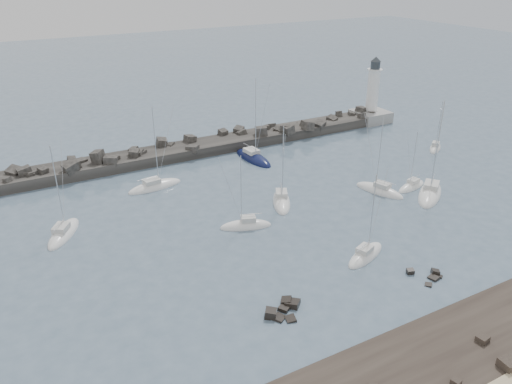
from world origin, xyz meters
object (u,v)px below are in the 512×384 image
lighthouse (371,107)px  sailboat_4 (155,187)px  sailboat_11 (430,194)px  sailboat_12 (435,148)px  sailboat_8 (253,158)px  sailboat_5 (246,226)px  sailboat_10 (379,191)px  sailboat_3 (64,234)px  sailboat_6 (281,202)px  sailboat_7 (365,255)px  sailboat_9 (411,187)px

lighthouse → sailboat_4: (-52.53, -11.04, -2.96)m
sailboat_11 → sailboat_12: size_ratio=1.61×
lighthouse → sailboat_8: sailboat_8 is taller
sailboat_5 → sailboat_10: size_ratio=0.87×
lighthouse → sailboat_8: size_ratio=0.93×
sailboat_10 → sailboat_3: bearing=167.9°
sailboat_3 → sailboat_10: size_ratio=1.02×
sailboat_4 → sailboat_6: 20.27m
lighthouse → sailboat_3: bearing=-163.9°
sailboat_8 → sailboat_4: bearing=-170.3°
sailboat_3 → sailboat_7: size_ratio=1.13×
sailboat_4 → lighthouse: bearing=11.9°
sailboat_3 → sailboat_8: bearing=18.8°
sailboat_4 → sailboat_9: sailboat_4 is taller
sailboat_4 → sailboat_8: (19.22, 3.27, 0.01)m
sailboat_10 → sailboat_11: bearing=-37.4°
sailboat_11 → sailboat_5: bearing=171.0°
sailboat_6 → sailboat_7: sailboat_6 is taller
lighthouse → sailboat_10: bearing=-128.1°
lighthouse → sailboat_12: bearing=-92.4°
sailboat_9 → sailboat_10: (-5.45, 1.22, 0.01)m
sailboat_3 → sailboat_6: size_ratio=1.00×
sailboat_9 → sailboat_6: bearing=165.8°
sailboat_6 → sailboat_8: (4.58, 17.28, -0.01)m
sailboat_3 → sailboat_6: sailboat_3 is taller
sailboat_10 → sailboat_12: (21.92, 9.51, -0.00)m
sailboat_5 → sailboat_10: 23.11m
sailboat_3 → sailboat_12: bearing=-0.1°
lighthouse → sailboat_7: lighthouse is taller
sailboat_12 → sailboat_11: bearing=-138.7°
sailboat_6 → sailboat_4: bearing=136.3°
lighthouse → sailboat_7: (-36.54, -42.28, -2.96)m
sailboat_7 → sailboat_12: bearing=32.5°
sailboat_10 → sailboat_4: bearing=148.9°
sailboat_8 → sailboat_9: 27.61m
lighthouse → sailboat_7: bearing=-130.8°
lighthouse → sailboat_12: (-0.81, -19.52, -2.95)m
lighthouse → sailboat_4: 53.76m
lighthouse → sailboat_11: (-16.79, -33.58, -2.94)m
sailboat_12 → sailboat_7: bearing=-147.5°
sailboat_6 → sailboat_8: size_ratio=0.83×
sailboat_3 → sailboat_7: sailboat_3 is taller
sailboat_10 → sailboat_12: 23.90m
sailboat_3 → sailboat_10: 45.83m
sailboat_6 → sailboat_12: 37.49m
sailboat_4 → sailboat_9: bearing=-28.6°
sailboat_7 → sailboat_11: sailboat_11 is taller
sailboat_3 → sailboat_7: 38.51m
lighthouse → sailboat_5: size_ratio=1.31×
lighthouse → sailboat_6: bearing=-146.5°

